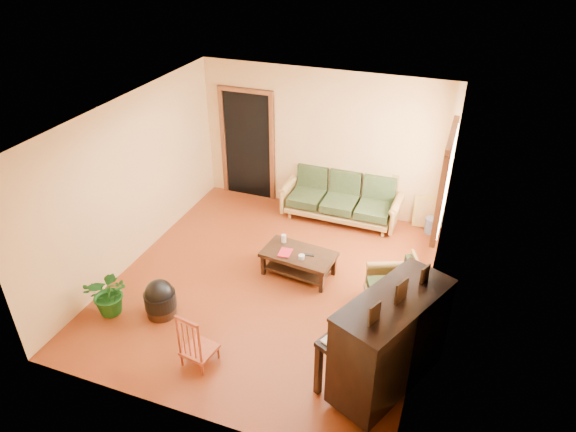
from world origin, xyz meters
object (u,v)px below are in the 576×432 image
at_px(footstool, 161,302).
at_px(red_chair, 198,338).
at_px(ceramic_crock, 431,225).
at_px(piano, 390,344).
at_px(coffee_table, 299,264).
at_px(sofa, 341,197).
at_px(armchair, 392,286).
at_px(potted_plant, 110,293).

relative_size(footstool, red_chair, 0.54).
bearing_deg(ceramic_crock, red_chair, -119.71).
relative_size(piano, footstool, 3.43).
xyz_separation_m(coffee_table, ceramic_crock, (1.76, 1.94, -0.06)).
bearing_deg(red_chair, coffee_table, 84.94).
bearing_deg(red_chair, sofa, 89.46).
bearing_deg(armchair, footstool, -179.70).
xyz_separation_m(sofa, red_chair, (-0.70, -3.94, -0.04)).
bearing_deg(armchair, coffee_table, 146.46).
xyz_separation_m(ceramic_crock, potted_plant, (-3.89, -3.65, 0.20)).
bearing_deg(potted_plant, armchair, 21.66).
relative_size(sofa, armchair, 2.65).
relative_size(coffee_table, ceramic_crock, 3.92).
bearing_deg(sofa, footstool, -115.12).
xyz_separation_m(coffee_table, potted_plant, (-2.13, -1.72, 0.14)).
xyz_separation_m(piano, footstool, (-3.14, 0.17, -0.45)).
height_order(footstool, red_chair, red_chair).
bearing_deg(coffee_table, red_chair, -104.55).
height_order(footstool, ceramic_crock, footstool).
distance_m(sofa, footstool, 3.72).
distance_m(piano, red_chair, 2.27).
relative_size(footstool, potted_plant, 0.64).
distance_m(sofa, ceramic_crock, 1.64).
bearing_deg(coffee_table, piano, -45.29).
distance_m(coffee_table, potted_plant, 2.74).
height_order(sofa, armchair, sofa).
bearing_deg(red_chair, ceramic_crock, 69.77).
bearing_deg(red_chair, piano, 20.52).
relative_size(coffee_table, piano, 0.73).
distance_m(coffee_table, red_chair, 2.19).
xyz_separation_m(sofa, ceramic_crock, (1.61, 0.11, -0.30)).
height_order(coffee_table, potted_plant, potted_plant).
height_order(piano, footstool, piano).
bearing_deg(red_chair, footstool, 156.82).
bearing_deg(armchair, piano, -103.98).
bearing_deg(footstool, piano, -3.04).
xyz_separation_m(red_chair, potted_plant, (-1.58, 0.39, -0.06)).
distance_m(sofa, red_chair, 4.00).
bearing_deg(potted_plant, sofa, 57.27).
relative_size(armchair, ceramic_crock, 2.80).
xyz_separation_m(footstool, red_chair, (0.93, -0.60, 0.19)).
distance_m(red_chair, potted_plant, 1.63).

